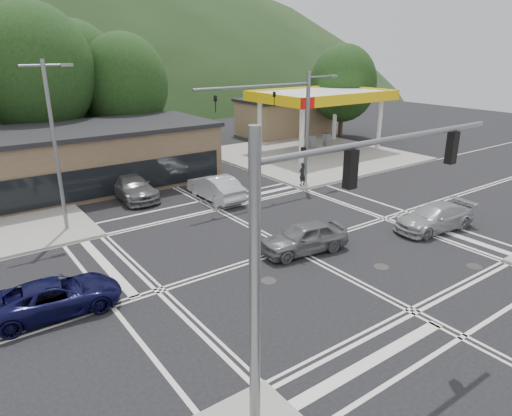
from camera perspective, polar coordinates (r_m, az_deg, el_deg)
ground at (r=23.04m, az=4.48°, el=-5.03°), size 120.00×120.00×0.00m
sidewalk_ne at (r=43.21m, az=6.86°, el=6.66°), size 16.00×16.00×0.15m
gas_station_canopy at (r=44.48m, az=8.18°, el=13.46°), size 12.32×8.34×5.75m
convenience_store at (r=53.53m, az=3.60°, el=11.21°), size 10.00×6.00×3.80m
commercial_row at (r=34.20m, az=-25.49°, el=4.83°), size 24.00×8.00×4.00m
hill_north at (r=107.18m, az=-29.14°, el=11.95°), size 252.00×126.00×140.00m
tree_n_b at (r=40.65m, az=-25.93°, el=15.14°), size 9.00×9.00×12.98m
tree_n_c at (r=42.61m, az=-16.18°, el=14.62°), size 7.60×7.60×10.87m
tree_n_e at (r=45.47m, az=-21.75°, el=15.12°), size 8.40×8.40×11.98m
tree_ne at (r=52.19m, az=10.84°, el=15.06°), size 7.20×7.20×9.99m
streetlight_nw at (r=25.81m, az=-23.81°, el=7.83°), size 2.50×0.25×9.00m
signal_mast_ne at (r=32.04m, az=4.75°, el=11.39°), size 11.65×0.30×8.00m
signal_mast_sw at (r=11.49m, az=7.20°, el=-3.24°), size 9.14×0.28×8.00m
car_blue_west at (r=19.04m, az=-23.68°, el=-10.09°), size 4.90×2.56×1.32m
car_grey_center at (r=22.45m, az=6.01°, el=-3.65°), size 4.69×2.47×1.52m
car_silver_east at (r=26.92m, az=21.41°, el=-1.08°), size 5.07×2.55×1.41m
car_queue_a at (r=30.18m, az=-5.10°, el=2.59°), size 1.76×4.97×1.63m
car_queue_b at (r=40.41m, az=-6.66°, el=6.67°), size 1.88×4.14×1.38m
car_northbound at (r=31.44m, az=-15.36°, el=2.60°), size 2.23×5.44×1.58m
pedestrian at (r=32.89m, az=5.79°, el=4.27°), size 0.66×0.50×1.65m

